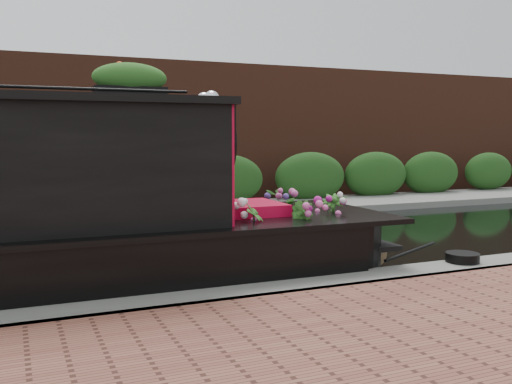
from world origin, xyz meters
name	(u,v)px	position (x,y,z in m)	size (l,w,h in m)	color
ground	(217,250)	(0.00, 0.00, 0.00)	(80.00, 80.00, 0.00)	black
near_bank_coping	(313,303)	(0.00, -3.30, 0.00)	(40.00, 0.60, 0.50)	slate
far_bank_path	(157,217)	(0.00, 4.20, 0.00)	(40.00, 2.40, 0.34)	slate
far_hedge	(149,212)	(0.00, 5.10, 0.00)	(40.00, 1.10, 2.80)	#1D4416
far_brick_wall	(132,203)	(0.00, 7.20, 0.00)	(40.00, 1.00, 8.00)	#532A1C
rope_fender	(369,252)	(1.71, -1.91, 0.19)	(0.38, 0.38, 0.36)	brown
coiled_mooring_rope	(462,257)	(2.29, -3.19, 0.31)	(0.43, 0.43, 0.12)	black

